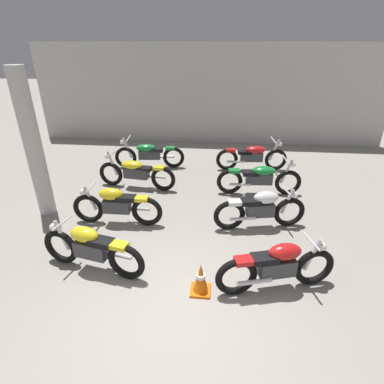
{
  "coord_description": "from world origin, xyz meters",
  "views": [
    {
      "loc": [
        0.62,
        -3.15,
        3.58
      ],
      "look_at": [
        0.0,
        2.98,
        0.55
      ],
      "focal_mm": 28.56,
      "sensor_mm": 36.0,
      "label": 1
    }
  ],
  "objects_px": {
    "support_pillar": "(33,146)",
    "motorcycle_left_row_1": "(116,205)",
    "motorcycle_right_row_2": "(260,178)",
    "traffic_cone": "(201,279)",
    "motorcycle_left_row_3": "(149,154)",
    "motorcycle_left_row_2": "(136,172)",
    "motorcycle_right_row_1": "(261,209)",
    "motorcycle_left_row_0": "(91,248)",
    "motorcycle_right_row_0": "(278,266)",
    "motorcycle_right_row_3": "(252,156)"
  },
  "relations": [
    {
      "from": "motorcycle_right_row_2",
      "to": "motorcycle_right_row_3",
      "type": "height_order",
      "value": "same"
    },
    {
      "from": "motorcycle_right_row_2",
      "to": "traffic_cone",
      "type": "relative_size",
      "value": 4.02
    },
    {
      "from": "traffic_cone",
      "to": "motorcycle_right_row_2",
      "type": "bearing_deg",
      "value": 71.14
    },
    {
      "from": "motorcycle_right_row_0",
      "to": "motorcycle_right_row_2",
      "type": "relative_size",
      "value": 0.89
    },
    {
      "from": "support_pillar",
      "to": "motorcycle_left_row_0",
      "type": "relative_size",
      "value": 1.64
    },
    {
      "from": "motorcycle_left_row_0",
      "to": "traffic_cone",
      "type": "relative_size",
      "value": 3.6
    },
    {
      "from": "motorcycle_left_row_3",
      "to": "traffic_cone",
      "type": "height_order",
      "value": "motorcycle_left_row_3"
    },
    {
      "from": "motorcycle_left_row_2",
      "to": "motorcycle_left_row_3",
      "type": "distance_m",
      "value": 1.5
    },
    {
      "from": "motorcycle_right_row_0",
      "to": "motorcycle_right_row_3",
      "type": "relative_size",
      "value": 0.89
    },
    {
      "from": "support_pillar",
      "to": "motorcycle_left_row_3",
      "type": "distance_m",
      "value": 3.66
    },
    {
      "from": "motorcycle_left_row_2",
      "to": "motorcycle_right_row_1",
      "type": "xyz_separation_m",
      "value": [
        3.13,
        -1.7,
        0.01
      ]
    },
    {
      "from": "motorcycle_left_row_2",
      "to": "motorcycle_right_row_0",
      "type": "distance_m",
      "value": 4.75
    },
    {
      "from": "motorcycle_left_row_3",
      "to": "motorcycle_right_row_3",
      "type": "xyz_separation_m",
      "value": [
        3.18,
        0.12,
        0.0
      ]
    },
    {
      "from": "motorcycle_left_row_3",
      "to": "motorcycle_right_row_2",
      "type": "relative_size",
      "value": 1.0
    },
    {
      "from": "motorcycle_left_row_3",
      "to": "motorcycle_right_row_0",
      "type": "height_order",
      "value": "motorcycle_left_row_3"
    },
    {
      "from": "traffic_cone",
      "to": "motorcycle_left_row_0",
      "type": "bearing_deg",
      "value": 169.77
    },
    {
      "from": "traffic_cone",
      "to": "motorcycle_right_row_1",
      "type": "bearing_deg",
      "value": 61.11
    },
    {
      "from": "motorcycle_left_row_2",
      "to": "motorcycle_right_row_2",
      "type": "height_order",
      "value": "same"
    },
    {
      "from": "motorcycle_left_row_3",
      "to": "motorcycle_right_row_0",
      "type": "bearing_deg",
      "value": -57.54
    },
    {
      "from": "motorcycle_left_row_2",
      "to": "motorcycle_right_row_2",
      "type": "distance_m",
      "value": 3.27
    },
    {
      "from": "motorcycle_left_row_1",
      "to": "motorcycle_left_row_2",
      "type": "relative_size",
      "value": 0.91
    },
    {
      "from": "motorcycle_left_row_3",
      "to": "motorcycle_right_row_2",
      "type": "bearing_deg",
      "value": -25.59
    },
    {
      "from": "motorcycle_right_row_1",
      "to": "motorcycle_right_row_3",
      "type": "xyz_separation_m",
      "value": [
        0.07,
        3.31,
        -0.01
      ]
    },
    {
      "from": "support_pillar",
      "to": "motorcycle_right_row_2",
      "type": "distance_m",
      "value": 5.32
    },
    {
      "from": "motorcycle_left_row_2",
      "to": "traffic_cone",
      "type": "xyz_separation_m",
      "value": [
        2.02,
        -3.7,
        -0.19
      ]
    },
    {
      "from": "support_pillar",
      "to": "motorcycle_left_row_3",
      "type": "bearing_deg",
      "value": 60.0
    },
    {
      "from": "motorcycle_right_row_2",
      "to": "support_pillar",
      "type": "bearing_deg",
      "value": -163.72
    },
    {
      "from": "motorcycle_left_row_0",
      "to": "motorcycle_left_row_3",
      "type": "height_order",
      "value": "motorcycle_left_row_3"
    },
    {
      "from": "support_pillar",
      "to": "traffic_cone",
      "type": "bearing_deg",
      "value": -30.29
    },
    {
      "from": "support_pillar",
      "to": "motorcycle_right_row_2",
      "type": "relative_size",
      "value": 1.47
    },
    {
      "from": "support_pillar",
      "to": "motorcycle_right_row_2",
      "type": "xyz_separation_m",
      "value": [
        4.99,
        1.46,
        -1.15
      ]
    },
    {
      "from": "motorcycle_left_row_0",
      "to": "motorcycle_right_row_2",
      "type": "distance_m",
      "value": 4.55
    },
    {
      "from": "motorcycle_left_row_3",
      "to": "motorcycle_right_row_1",
      "type": "bearing_deg",
      "value": -45.79
    },
    {
      "from": "support_pillar",
      "to": "motorcycle_left_row_2",
      "type": "bearing_deg",
      "value": 41.27
    },
    {
      "from": "motorcycle_left_row_2",
      "to": "motorcycle_right_row_3",
      "type": "distance_m",
      "value": 3.59
    },
    {
      "from": "motorcycle_right_row_1",
      "to": "traffic_cone",
      "type": "distance_m",
      "value": 2.3
    },
    {
      "from": "motorcycle_right_row_2",
      "to": "motorcycle_right_row_0",
      "type": "bearing_deg",
      "value": -91.01
    },
    {
      "from": "motorcycle_left_row_0",
      "to": "motorcycle_left_row_2",
      "type": "bearing_deg",
      "value": 92.25
    },
    {
      "from": "motorcycle_left_row_0",
      "to": "motorcycle_right_row_0",
      "type": "bearing_deg",
      "value": -2.84
    },
    {
      "from": "motorcycle_right_row_1",
      "to": "motorcycle_right_row_3",
      "type": "distance_m",
      "value": 3.32
    },
    {
      "from": "support_pillar",
      "to": "motorcycle_left_row_1",
      "type": "relative_size",
      "value": 1.62
    },
    {
      "from": "motorcycle_left_row_0",
      "to": "motorcycle_right_row_3",
      "type": "bearing_deg",
      "value": 58.35
    },
    {
      "from": "motorcycle_left_row_3",
      "to": "motorcycle_right_row_1",
      "type": "distance_m",
      "value": 4.46
    },
    {
      "from": "support_pillar",
      "to": "motorcycle_left_row_2",
      "type": "distance_m",
      "value": 2.56
    },
    {
      "from": "motorcycle_left_row_2",
      "to": "traffic_cone",
      "type": "relative_size",
      "value": 4.01
    },
    {
      "from": "traffic_cone",
      "to": "motorcycle_left_row_1",
      "type": "bearing_deg",
      "value": 136.35
    },
    {
      "from": "motorcycle_right_row_1",
      "to": "motorcycle_right_row_3",
      "type": "bearing_deg",
      "value": 88.72
    },
    {
      "from": "motorcycle_left_row_0",
      "to": "motorcycle_left_row_2",
      "type": "height_order",
      "value": "motorcycle_left_row_2"
    },
    {
      "from": "motorcycle_left_row_0",
      "to": "motorcycle_right_row_0",
      "type": "relative_size",
      "value": 1.01
    },
    {
      "from": "motorcycle_left_row_2",
      "to": "motorcycle_right_row_1",
      "type": "relative_size",
      "value": 1.11
    }
  ]
}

